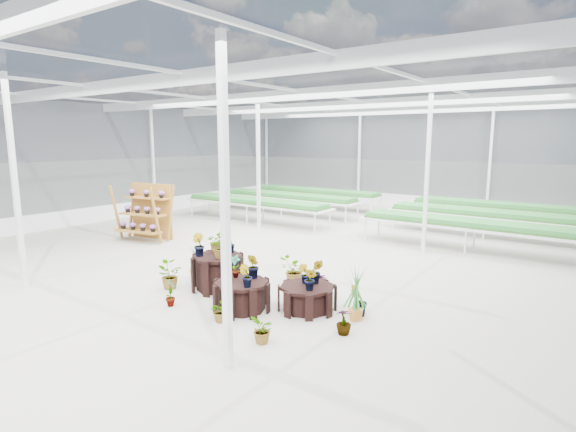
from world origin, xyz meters
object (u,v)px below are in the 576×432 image
Objects in this scene: plinth_tall at (218,272)px; bird_table at (140,207)px; plinth_mid at (242,296)px; shelf_rack at (143,213)px; plinth_low at (307,298)px.

bird_table reaches higher than plinth_tall.
plinth_mid is 8.67m from bird_table.
plinth_tall is 1.04× the size of plinth_mid.
shelf_rack is (-6.44, 2.66, 0.61)m from plinth_mid.
bird_table is (-8.87, 2.89, 0.59)m from plinth_low.
shelf_rack reaches higher than plinth_low.
plinth_mid is 0.59× the size of shelf_rack.
plinth_tall is 2.21m from plinth_low.
shelf_rack is at bearing -12.86° from bird_table.
plinth_tall reaches higher than plinth_mid.
shelf_rack reaches higher than bird_table.
plinth_low is at bearing 2.11° from bird_table.
plinth_tall is at bearing -177.40° from plinth_low.
plinth_low is 7.72m from shelf_rack.
plinth_mid is 1.22m from plinth_low.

